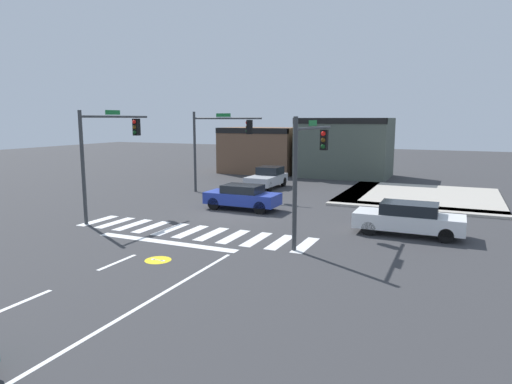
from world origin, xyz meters
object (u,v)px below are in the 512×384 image
(traffic_signal_southeast, at_px, (310,156))
(car_silver, at_px, (267,178))
(traffic_signal_southwest, at_px, (109,143))
(car_white, at_px, (409,219))
(car_blue, at_px, (242,197))
(traffic_signal_northwest, at_px, (218,137))

(traffic_signal_southeast, height_order, car_silver, traffic_signal_southeast)
(traffic_signal_southwest, xyz_separation_m, traffic_signal_southeast, (11.00, -0.07, -0.33))
(car_silver, height_order, car_white, car_silver)
(traffic_signal_southeast, relative_size, car_silver, 1.26)
(traffic_signal_southwest, relative_size, traffic_signal_southeast, 1.07)
(traffic_signal_southwest, relative_size, car_blue, 1.32)
(car_white, distance_m, car_blue, 9.64)
(car_silver, xyz_separation_m, car_blue, (1.89, -8.26, -0.02))
(traffic_signal_southwest, distance_m, car_blue, 7.89)
(traffic_signal_southwest, distance_m, car_white, 15.44)
(traffic_signal_northwest, bearing_deg, car_white, -26.63)
(traffic_signal_northwest, height_order, car_white, traffic_signal_northwest)
(car_blue, bearing_deg, traffic_signal_northwest, 131.66)
(car_silver, distance_m, car_blue, 8.47)
(traffic_signal_southwest, height_order, traffic_signal_southeast, traffic_signal_southwest)
(traffic_signal_northwest, distance_m, traffic_signal_southeast, 13.23)
(traffic_signal_southeast, xyz_separation_m, car_silver, (-7.37, 12.97, -2.86))
(traffic_signal_southeast, height_order, car_blue, traffic_signal_southeast)
(traffic_signal_southeast, bearing_deg, traffic_signal_northwest, 45.84)
(traffic_signal_southeast, distance_m, car_silver, 15.19)
(car_silver, xyz_separation_m, car_white, (11.28, -10.47, -0.02))
(traffic_signal_southwest, height_order, car_blue, traffic_signal_southwest)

